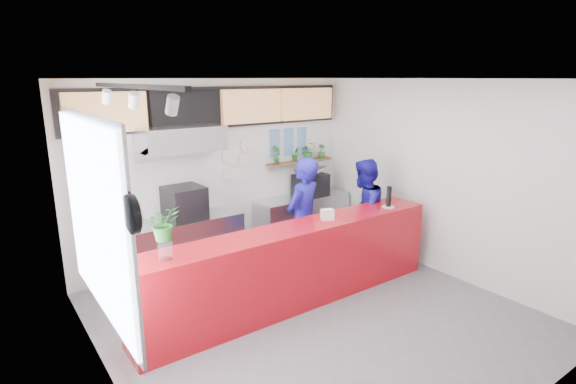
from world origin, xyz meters
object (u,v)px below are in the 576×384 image
staff_right (363,213)px  pepper_mill (389,196)px  espresso_machine (311,184)px  panini_oven (184,203)px  staff_center (303,220)px  service_counter (295,266)px

staff_right → pepper_mill: (-0.01, -0.54, 0.39)m
espresso_machine → panini_oven: bearing=178.0°
staff_center → panini_oven: bearing=-62.1°
panini_oven → staff_center: bearing=-45.0°
staff_center → pepper_mill: bearing=131.2°
staff_center → staff_right: staff_center is taller
staff_right → pepper_mill: staff_right is taller
panini_oven → staff_right: 2.85m
staff_center → staff_right: bearing=155.3°
service_counter → panini_oven: panini_oven is taller
staff_right → pepper_mill: bearing=70.6°
service_counter → panini_oven: 2.05m
staff_center → pepper_mill: 1.35m
staff_center → staff_right: 1.16m
espresso_machine → pepper_mill: bearing=-91.8°
panini_oven → pepper_mill: pepper_mill is taller
service_counter → panini_oven: (-0.78, 1.80, 0.60)m
panini_oven → staff_center: 1.84m
service_counter → espresso_machine: espresso_machine is taller
espresso_machine → pepper_mill: (0.01, -1.88, 0.18)m
panini_oven → staff_right: (2.50, -1.34, -0.27)m
panini_oven → pepper_mill: (2.48, -1.88, 0.12)m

